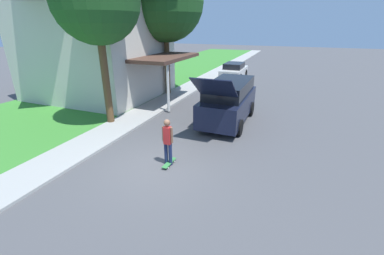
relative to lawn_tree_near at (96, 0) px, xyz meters
name	(u,v)px	position (x,y,z in m)	size (l,w,h in m)	color
ground_plane	(158,165)	(4.35, -2.86, -5.76)	(120.00, 120.00, 0.00)	#49494C
lawn	(97,100)	(-3.65, 3.14, -5.72)	(10.00, 80.00, 0.08)	#387F2D
sidewalk	(154,107)	(0.75, 3.14, -5.71)	(1.80, 80.00, 0.10)	#9E9E99
house	(95,21)	(-4.20, 4.52, -0.79)	(10.85, 8.11, 9.39)	beige
lawn_tree_near	(96,0)	(0.00, 0.00, 0.00)	(3.89, 3.89, 7.66)	brown
lawn_tree_far	(165,2)	(0.05, 6.46, 0.35)	(5.04, 5.04, 8.57)	brown
suv_parked	(229,101)	(5.57, 2.45, -4.61)	(2.10, 5.65, 2.86)	black
car_down_street	(234,71)	(3.06, 14.35, -5.06)	(1.96, 4.42, 1.43)	silver
skateboarder	(168,140)	(4.70, -2.68, -4.78)	(0.41, 0.23, 1.75)	#192347
skateboard	(169,163)	(4.74, -2.71, -5.68)	(0.21, 0.83, 0.10)	#337F3D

